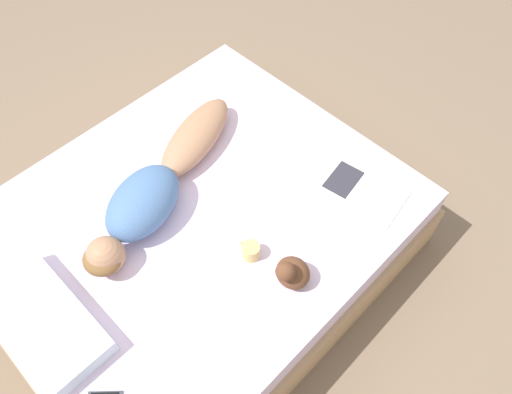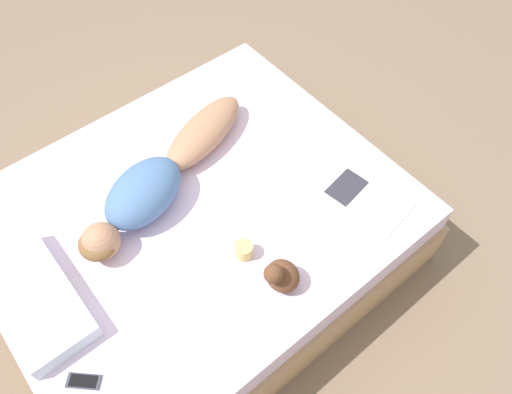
{
  "view_description": "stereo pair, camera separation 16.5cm",
  "coord_description": "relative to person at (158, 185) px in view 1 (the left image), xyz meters",
  "views": [
    {
      "loc": [
        -1.29,
        0.81,
        2.83
      ],
      "look_at": [
        -0.19,
        -0.3,
        0.59
      ],
      "focal_mm": 35.0,
      "sensor_mm": 36.0,
      "label": 1
    },
    {
      "loc": [
        -1.4,
        0.69,
        2.83
      ],
      "look_at": [
        -0.19,
        -0.3,
        0.59
      ],
      "focal_mm": 35.0,
      "sensor_mm": 36.0,
      "label": 2
    }
  ],
  "objects": [
    {
      "name": "plush_toy",
      "position": [
        -0.87,
        -0.13,
        -0.01
      ],
      "size": [
        0.18,
        0.19,
        0.23
      ],
      "color": "brown",
      "rests_on": "bed"
    },
    {
      "name": "open_magazine",
      "position": [
        -0.77,
        -0.82,
        -0.1
      ],
      "size": [
        0.52,
        0.39,
        0.01
      ],
      "rotation": [
        0.0,
        0.0,
        0.15
      ],
      "color": "silver",
      "rests_on": "bed"
    },
    {
      "name": "bed",
      "position": [
        -0.22,
        -0.05,
        -0.38
      ],
      "size": [
        1.9,
        2.27,
        0.54
      ],
      "color": "tan",
      "rests_on": "ground_plane"
    },
    {
      "name": "person",
      "position": [
        0.0,
        0.0,
        0.0
      ],
      "size": [
        0.63,
        1.34,
        0.24
      ],
      "rotation": [
        0.0,
        0.0,
        0.32
      ],
      "color": "#A37556",
      "rests_on": "bed"
    },
    {
      "name": "ground_plane",
      "position": [
        -0.22,
        -0.05,
        -0.64
      ],
      "size": [
        12.0,
        12.0,
        0.0
      ],
      "primitive_type": "plane",
      "color": "#7A6651"
    },
    {
      "name": "coffee_mug",
      "position": [
        -0.62,
        -0.09,
        -0.06
      ],
      "size": [
        0.13,
        0.09,
        0.09
      ],
      "color": "tan",
      "rests_on": "bed"
    },
    {
      "name": "pillow",
      "position": [
        -0.2,
        0.85,
        -0.05
      ],
      "size": [
        0.68,
        0.33,
        0.1
      ],
      "color": "silver",
      "rests_on": "bed"
    }
  ]
}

